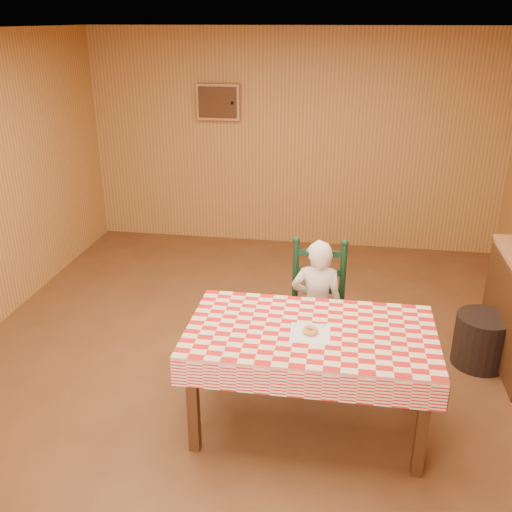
{
  "coord_description": "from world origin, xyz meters",
  "views": [
    {
      "loc": [
        0.66,
        -3.86,
        2.67
      ],
      "look_at": [
        0.0,
        0.2,
        0.95
      ],
      "focal_mm": 40.0,
      "sensor_mm": 36.0,
      "label": 1
    }
  ],
  "objects_px": {
    "dining_table": "(310,340)",
    "ladder_chair": "(317,310)",
    "seated_child": "(317,307)",
    "storage_bin": "(481,340)"
  },
  "relations": [
    {
      "from": "dining_table",
      "to": "storage_bin",
      "type": "height_order",
      "value": "dining_table"
    },
    {
      "from": "ladder_chair",
      "to": "storage_bin",
      "type": "distance_m",
      "value": 1.4
    },
    {
      "from": "ladder_chair",
      "to": "seated_child",
      "type": "distance_m",
      "value": 0.08
    },
    {
      "from": "dining_table",
      "to": "ladder_chair",
      "type": "relative_size",
      "value": 1.53
    },
    {
      "from": "storage_bin",
      "to": "seated_child",
      "type": "bearing_deg",
      "value": -168.48
    },
    {
      "from": "seated_child",
      "to": "storage_bin",
      "type": "relative_size",
      "value": 2.55
    },
    {
      "from": "dining_table",
      "to": "seated_child",
      "type": "relative_size",
      "value": 1.47
    },
    {
      "from": "seated_child",
      "to": "storage_bin",
      "type": "bearing_deg",
      "value": -168.48
    },
    {
      "from": "dining_table",
      "to": "seated_child",
      "type": "height_order",
      "value": "seated_child"
    },
    {
      "from": "dining_table",
      "to": "ladder_chair",
      "type": "distance_m",
      "value": 0.81
    }
  ]
}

